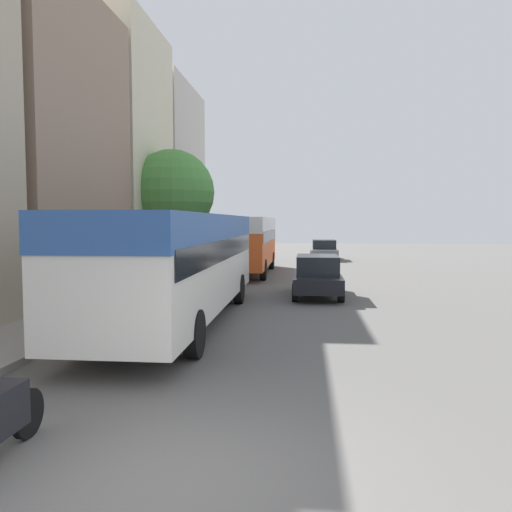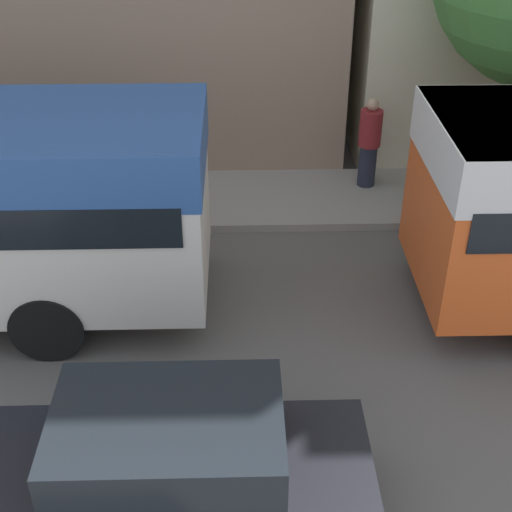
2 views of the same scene
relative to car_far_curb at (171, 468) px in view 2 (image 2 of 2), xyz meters
The scene contains 2 objects.
car_far_curb is the anchor object (origin of this frame).
pedestrian_near_curb 8.05m from the car_far_curb, 156.89° to the left, with size 0.42×0.42×1.72m.
Camera 2 is at (6.74, 14.23, 6.41)m, focal length 50.00 mm.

